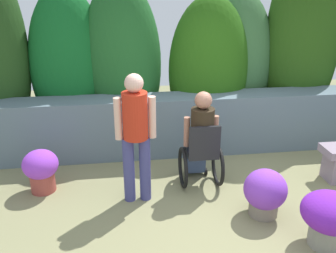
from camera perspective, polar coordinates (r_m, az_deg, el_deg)
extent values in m
plane|color=#838157|center=(4.58, 8.92, -13.19)|extent=(11.41, 11.41, 0.00)
cube|color=slate|center=(5.86, 4.50, 0.48)|extent=(6.98, 0.51, 0.95)
ellipsoid|color=#135D23|center=(6.18, -15.11, 8.73)|extent=(1.25, 0.88, 2.55)
ellipsoid|color=#1E5823|center=(6.06, -7.09, 9.62)|extent=(1.25, 0.88, 2.66)
ellipsoid|color=#245711|center=(6.17, 6.33, 8.70)|extent=(1.33, 0.93, 2.42)
ellipsoid|color=#396838|center=(6.55, 10.62, 9.47)|extent=(1.24, 0.87, 2.47)
ellipsoid|color=#264D13|center=(6.77, 20.28, 12.49)|extent=(1.31, 0.92, 3.30)
cube|color=gray|center=(5.59, 24.45, -5.82)|extent=(0.20, 0.31, 0.39)
cube|color=black|center=(4.86, 5.18, -3.93)|extent=(0.40, 0.40, 0.06)
cube|color=black|center=(4.60, 5.76, -2.33)|extent=(0.40, 0.04, 0.40)
cube|color=black|center=(5.32, 4.29, -6.31)|extent=(0.28, 0.12, 0.03)
torus|color=black|center=(4.91, 2.35, -6.41)|extent=(0.05, 0.56, 0.56)
torus|color=black|center=(5.01, 7.79, -6.01)|extent=(0.05, 0.56, 0.56)
cylinder|color=black|center=(5.26, 2.92, -7.25)|extent=(0.03, 0.10, 0.10)
cylinder|color=black|center=(5.31, 5.92, -7.03)|extent=(0.03, 0.10, 0.10)
cube|color=#3B4D70|center=(4.90, 4.98, -2.27)|extent=(0.30, 0.40, 0.16)
cube|color=#3B4D70|center=(5.22, 4.39, -4.82)|extent=(0.26, 0.14, 0.43)
cylinder|color=#2D2215|center=(4.69, 5.38, -0.08)|extent=(0.30, 0.30, 0.50)
cylinder|color=#AD735B|center=(4.74, 2.95, -0.82)|extent=(0.08, 0.08, 0.40)
cylinder|color=#AD735B|center=(4.82, 7.40, -0.59)|extent=(0.08, 0.08, 0.40)
sphere|color=#AD735B|center=(4.57, 5.54, 4.10)|extent=(0.22, 0.22, 0.22)
cylinder|color=#3E3F7A|center=(4.58, -6.11, -6.75)|extent=(0.14, 0.14, 0.85)
cylinder|color=#3E3F7A|center=(4.58, -3.60, -6.62)|extent=(0.14, 0.14, 0.85)
cylinder|color=red|center=(4.28, -5.16, 1.68)|extent=(0.30, 0.30, 0.57)
cylinder|color=beige|center=(4.29, -7.81, 1.19)|extent=(0.09, 0.09, 0.51)
cylinder|color=beige|center=(4.30, -2.49, 1.45)|extent=(0.09, 0.09, 0.51)
sphere|color=beige|center=(4.16, -5.34, 6.76)|extent=(0.22, 0.22, 0.22)
cylinder|color=gray|center=(4.33, 23.48, -14.95)|extent=(0.36, 0.36, 0.30)
ellipsoid|color=#275613|center=(4.22, 23.90, -12.78)|extent=(0.39, 0.39, 0.14)
ellipsoid|color=purple|center=(4.18, 24.02, -12.11)|extent=(0.60, 0.60, 0.40)
cylinder|color=#9B3F39|center=(5.15, -18.97, -8.04)|extent=(0.32, 0.32, 0.29)
ellipsoid|color=#165E1D|center=(5.06, -19.23, -6.16)|extent=(0.35, 0.35, 0.13)
ellipsoid|color=purple|center=(5.03, -19.31, -5.59)|extent=(0.46, 0.46, 0.38)
cylinder|color=gray|center=(4.59, 14.66, -11.97)|extent=(0.34, 0.34, 0.21)
ellipsoid|color=#337220|center=(4.51, 14.86, -10.22)|extent=(0.38, 0.38, 0.17)
ellipsoid|color=purple|center=(4.47, 14.95, -9.44)|extent=(0.50, 0.50, 0.48)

